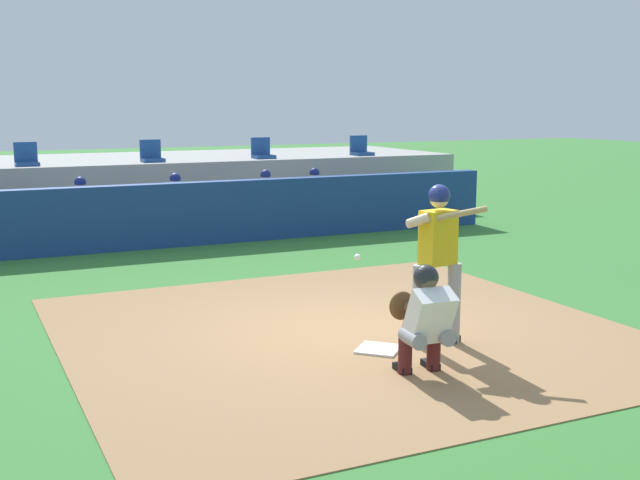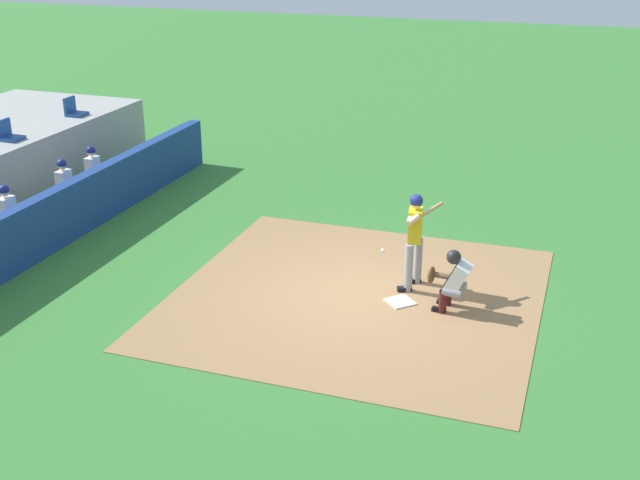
{
  "view_description": "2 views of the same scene",
  "coord_description": "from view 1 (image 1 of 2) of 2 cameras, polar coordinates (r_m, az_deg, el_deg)",
  "views": [
    {
      "loc": [
        -4.15,
        -8.11,
        2.68
      ],
      "look_at": [
        0.0,
        0.7,
        1.0
      ],
      "focal_mm": 44.85,
      "sensor_mm": 36.0,
      "label": 1
    },
    {
      "loc": [
        -12.47,
        -3.6,
        6.41
      ],
      "look_at": [
        0.0,
        0.7,
        1.0
      ],
      "focal_mm": 45.1,
      "sensor_mm": 36.0,
      "label": 2
    }
  ],
  "objects": [
    {
      "name": "batter_at_plate",
      "position": [
        8.88,
        8.35,
        -0.99
      ],
      "size": [
        0.78,
        0.66,
        1.8
      ],
      "color": "#99999E",
      "rests_on": "ground"
    },
    {
      "name": "stands_platform",
      "position": [
        19.56,
        -12.87,
        3.72
      ],
      "size": [
        15.0,
        4.4,
        1.4
      ],
      "primitive_type": "cube",
      "color": "#9E9E99",
      "rests_on": "ground"
    },
    {
      "name": "dugout_player_1",
      "position": [
        16.13,
        -10.13,
        2.48
      ],
      "size": [
        0.49,
        0.7,
        1.3
      ],
      "color": "#939399",
      "rests_on": "ground"
    },
    {
      "name": "dugout_bench",
      "position": [
        16.34,
        -10.22,
        0.98
      ],
      "size": [
        11.8,
        0.44,
        0.45
      ],
      "primitive_type": "cube",
      "color": "olive",
      "rests_on": "ground"
    },
    {
      "name": "stadium_seat_2",
      "position": [
        18.01,
        -11.91,
        5.92
      ],
      "size": [
        0.46,
        0.46,
        0.48
      ],
      "color": "#1E478C",
      "rests_on": "stands_platform"
    },
    {
      "name": "stadium_seat_1",
      "position": [
        17.6,
        -20.21,
        5.45
      ],
      "size": [
        0.46,
        0.46,
        0.48
      ],
      "color": "#1E478C",
      "rests_on": "stands_platform"
    },
    {
      "name": "dugout_player_2",
      "position": [
        16.73,
        -3.73,
        2.87
      ],
      "size": [
        0.49,
        0.7,
        1.3
      ],
      "color": "#939399",
      "rests_on": "ground"
    },
    {
      "name": "stadium_seat_3",
      "position": [
        18.78,
        -4.14,
        6.25
      ],
      "size": [
        0.46,
        0.46,
        0.48
      ],
      "color": "#1E478C",
      "rests_on": "stands_platform"
    },
    {
      "name": "dugout_player_0",
      "position": [
        15.76,
        -16.58,
        2.06
      ],
      "size": [
        0.49,
        0.7,
        1.3
      ],
      "color": "#939399",
      "rests_on": "ground"
    },
    {
      "name": "catcher_crouched",
      "position": [
        7.94,
        7.43,
        -5.41
      ],
      "size": [
        0.5,
        1.58,
        1.13
      ],
      "color": "gray",
      "rests_on": "ground"
    },
    {
      "name": "dirt_infield",
      "position": [
        9.5,
        1.81,
        -6.57
      ],
      "size": [
        6.4,
        6.4,
        0.01
      ],
      "primitive_type": "cube",
      "color": "#9E754C",
      "rests_on": "ground"
    },
    {
      "name": "dugout_player_3",
      "position": [
        17.17,
        -0.22,
        3.07
      ],
      "size": [
        0.49,
        0.7,
        1.3
      ],
      "color": "#939399",
      "rests_on": "ground"
    },
    {
      "name": "stadium_seat_4",
      "position": [
        19.87,
        2.92,
        6.46
      ],
      "size": [
        0.46,
        0.46,
        0.48
      ],
      "color": "#1E478C",
      "rests_on": "stands_platform"
    },
    {
      "name": "ground_plane",
      "position": [
        9.5,
        1.81,
        -6.61
      ],
      "size": [
        80.0,
        80.0,
        0.0
      ],
      "primitive_type": "plane",
      "color": "#387A33"
    },
    {
      "name": "dugout_wall",
      "position": [
        15.33,
        -9.28,
        1.85
      ],
      "size": [
        13.0,
        0.3,
        1.2
      ],
      "primitive_type": "cube",
      "color": "navy",
      "rests_on": "ground"
    },
    {
      "name": "home_plate",
      "position": [
        8.82,
        4.2,
        -7.77
      ],
      "size": [
        0.62,
        0.62,
        0.02
      ],
      "primitive_type": "cube",
      "rotation": [
        0.0,
        0.0,
        0.79
      ],
      "color": "white",
      "rests_on": "dirt_infield"
    }
  ]
}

